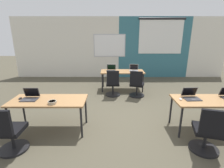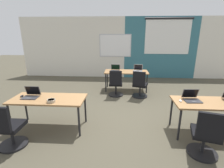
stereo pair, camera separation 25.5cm
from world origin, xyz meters
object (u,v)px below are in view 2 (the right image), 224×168
Objects in this scene: desk_far_center at (126,73)px; laptop_near_right_inner at (192,98)px; chair_far_left at (116,85)px; laptop_far_right at (138,70)px; chair_near_left_end at (8,130)px; chair_near_right_inner at (206,138)px; snack_bowl at (51,101)px; laptop_far_left at (115,69)px; mouse_near_left_end at (22,96)px; chair_far_right at (140,87)px; desk_near_left at (49,101)px; mouse_near_right_inner at (180,101)px; desk_near_right at (213,105)px; laptop_near_left_end at (31,95)px.

laptop_near_right_inner reaches higher than desk_far_center.
chair_far_left is 2.50× the size of laptop_far_right.
chair_near_left_end is 3.51m from chair_near_right_inner.
chair_far_left is 2.66m from snack_bowl.
laptop_near_right_inner is at bearing -53.07° from laptop_far_left.
chair_far_right is at bearing 35.42° from mouse_near_left_end.
laptop_far_left reaches higher than desk_near_left.
laptop_far_right is 2.96m from mouse_near_right_inner.
chair_near_left_end is 0.91m from snack_bowl.
chair_near_left_end is 8.49× the size of mouse_near_right_inner.
snack_bowl is (-2.92, -0.29, -0.01)m from laptop_near_right_inner.
laptop_far_right is (2.19, 2.89, 0.11)m from desk_near_left.
desk_near_left and desk_near_right have the same top height.
laptop_near_right_inner is (3.55, 0.83, 0.39)m from chair_near_left_end.
laptop_near_right_inner reaches higher than desk_near_right.
laptop_far_right reaches higher than chair_far_right.
laptop_far_left is at bearing 117.51° from mouse_near_right_inner.
chair_near_right_inner is (3.45, -0.79, -0.39)m from laptop_near_left_end.
mouse_near_left_end is (-1.95, -2.84, -0.03)m from laptop_far_left.
chair_near_left_end is (-0.46, -0.75, -0.28)m from desk_near_left.
chair_far_left and chair_near_right_inner have the same top height.
snack_bowl is at bearing -17.83° from mouse_near_left_end.
laptop_near_left_end is (-0.40, 0.03, 0.11)m from desk_near_left.
chair_far_left is at bearing 12.01° from chair_far_right.
mouse_near_right_inner reaches higher than desk_far_center.
mouse_near_left_end reaches higher than desk_near_right.
desk_near_left is at bearing 180.00° from desk_near_right.
chair_far_left reaches higher than mouse_near_right_inner.
mouse_near_right_inner is at bearing -57.55° from laptop_far_left.
mouse_near_right_inner is 0.61× the size of snack_bowl.
chair_far_left is 1.00× the size of chair_near_right_inner.
laptop_near_left_end is (-1.79, -2.08, 0.39)m from chair_far_left.
chair_far_right and chair_near_right_inner have the same top height.
chair_near_left_end is at bearing -121.60° from desk_near_left.
desk_near_right is 4.04m from chair_near_left_end.
desk_near_left is 1.00× the size of desk_far_center.
desk_far_center is 3.50m from laptop_near_left_end.
chair_far_right is (0.44, -0.76, -0.28)m from desk_far_center.
laptop_far_right is (-1.31, 2.89, 0.11)m from desk_near_right.
desk_far_center is 4.82× the size of laptop_near_left_end.
laptop_near_left_end is 0.36× the size of chair_far_right.
snack_bowl is (-1.17, -3.09, -0.01)m from laptop_far_left.
mouse_near_right_inner is (2.83, 0.00, 0.08)m from desk_near_left.
desk_near_left is at bearing -109.84° from laptop_far_left.
snack_bowl is at bearing 62.06° from chair_far_left.
laptop_far_right reaches higher than chair_far_left.
laptop_far_right is (2.81, 2.85, 0.03)m from mouse_near_left_end.
mouse_near_left_end is (-4.12, 0.04, 0.08)m from desk_near_right.
chair_far_right is 1.00× the size of chair_near_right_inner.
desk_far_center is 4.50× the size of laptop_far_left.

